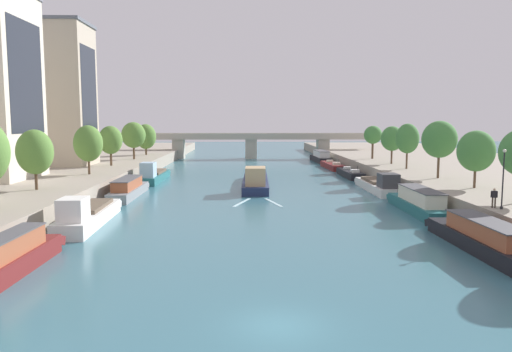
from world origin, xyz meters
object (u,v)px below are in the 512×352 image
tree_right_past_mid (439,139)px  bridge_far (251,142)px  tree_right_nearest (407,139)px  person_on_quay (494,197)px  tree_right_end_of_row (476,151)px  moored_boat_right_upstream (350,173)px  lamppost_right_bank (503,176)px  tree_left_by_lamp (35,152)px  moored_boat_right_downstream (482,238)px  moored_boat_right_lone (419,202)px  moored_boat_right_far (321,157)px  tree_left_third (88,144)px  tree_left_midway (133,135)px  barge_midriver (255,181)px  tree_left_far (110,140)px  moored_boat_left_second (88,215)px  tree_right_midway (373,135)px  moored_boat_right_gap_after (379,185)px  moored_boat_left_upstream (129,189)px  tree_right_far (392,139)px  tree_left_second (146,137)px  moored_boat_right_midway (332,166)px  moored_boat_left_downstream (17,255)px

tree_right_past_mid → bridge_far: tree_right_past_mid is taller
tree_right_nearest → person_on_quay: 33.30m
tree_right_nearest → tree_right_end_of_row: bearing=-89.1°
moored_boat_right_upstream → lamppost_right_bank: size_ratio=2.53×
tree_left_by_lamp → tree_right_end_of_row: bearing=0.4°
lamppost_right_bank → bridge_far: bearing=102.9°
moored_boat_right_downstream → moored_boat_right_lone: size_ratio=1.04×
moored_boat_right_far → moored_boat_right_downstream: bearing=-90.2°
tree_left_third → tree_left_midway: tree_left_midway is taller
barge_midriver → tree_left_far: size_ratio=3.25×
tree_left_by_lamp → bridge_far: size_ratio=0.10×
moored_boat_left_second → tree_right_midway: size_ratio=2.34×
moored_boat_right_gap_after → moored_boat_left_upstream: bearing=-173.1°
moored_boat_right_upstream → tree_left_third: 41.76m
tree_right_end_of_row → tree_right_nearest: size_ratio=0.91×
moored_boat_right_downstream → tree_right_far: 47.21m
tree_left_midway → tree_right_past_mid: bearing=-35.1°
tree_right_past_mid → bridge_far: (-22.40, 62.11, -3.05)m
tree_left_third → tree_right_end_of_row: bearing=-17.7°
moored_boat_left_second → tree_left_second: 59.76m
moored_boat_right_upstream → tree_right_midway: tree_right_midway is taller
moored_boat_right_lone → tree_left_second: (-38.27, 53.75, 4.98)m
moored_boat_right_lone → tree_left_midway: size_ratio=2.02×
moored_boat_left_upstream → moored_boat_left_second: bearing=-89.0°
moored_boat_left_upstream → tree_right_end_of_row: tree_right_end_of_row is taller
tree_left_third → tree_right_nearest: size_ratio=0.97×
moored_boat_left_upstream → moored_boat_right_far: size_ratio=0.96×
tree_right_far → moored_boat_right_lone: bearing=-101.7°
tree_left_midway → tree_right_past_mid: 54.34m
tree_right_midway → bridge_far: tree_right_midway is taller
moored_boat_right_midway → tree_left_far: tree_left_far is taller
moored_boat_left_second → moored_boat_right_upstream: (31.59, 37.57, -0.38)m
tree_right_past_mid → tree_right_midway: bearing=90.1°
tree_left_second → tree_left_far: bearing=-91.5°
tree_left_midway → tree_left_by_lamp: bearing=-91.4°
moored_boat_right_far → tree_right_past_mid: 52.16m
moored_boat_right_downstream → moored_boat_right_upstream: 47.11m
moored_boat_left_downstream → moored_boat_right_upstream: bearing=58.3°
moored_boat_left_downstream → moored_boat_right_gap_after: size_ratio=0.72×
tree_right_past_mid → tree_right_far: 20.43m
moored_boat_right_upstream → tree_right_midway: 13.49m
moored_boat_right_upstream → tree_right_end_of_row: (6.74, -30.12, 5.57)m
moored_boat_right_lone → moored_boat_right_gap_after: moored_boat_right_gap_after is taller
moored_boat_right_midway → moored_boat_left_second: bearing=-120.9°
moored_boat_right_midway → moored_boat_right_upstream: bearing=-88.5°
moored_boat_right_upstream → moored_boat_right_midway: (-0.38, 14.65, -0.02)m
moored_boat_right_gap_after → moored_boat_right_upstream: bearing=90.6°
moored_boat_right_upstream → tree_left_midway: (-38.07, 10.09, 6.11)m
moored_boat_left_second → moored_boat_right_downstream: 32.44m
tree_right_midway → barge_midriver: bearing=-134.3°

